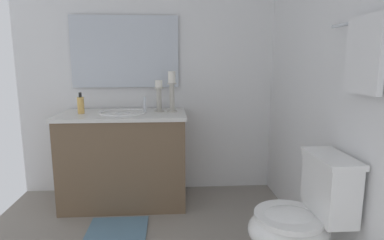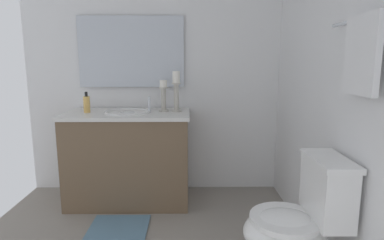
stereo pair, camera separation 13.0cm
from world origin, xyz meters
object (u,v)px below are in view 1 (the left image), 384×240
(mirror, at_px, (125,52))
(bath_mat, at_px, (115,238))
(toilet, at_px, (300,222))
(candle_holder_tall, at_px, (172,90))
(vanity_cabinet, at_px, (125,158))
(towel_near_vanity, at_px, (364,55))
(sink_basin, at_px, (123,117))
(towel_bar, at_px, (372,19))
(soap_bottle, at_px, (81,105))
(candle_holder_short, at_px, (159,95))

(mirror, height_order, bath_mat, mirror)
(toilet, xyz_separation_m, bath_mat, (-0.52, -1.13, -0.36))
(candle_holder_tall, bearing_deg, bath_mat, -32.38)
(vanity_cabinet, height_order, towel_near_vanity, towel_near_vanity)
(vanity_cabinet, distance_m, mirror, 0.97)
(sink_basin, bearing_deg, toilet, 44.59)
(mirror, relative_size, towel_bar, 1.34)
(mirror, bearing_deg, vanity_cabinet, -0.01)
(soap_bottle, height_order, towel_near_vanity, towel_near_vanity)
(candle_holder_short, distance_m, soap_bottle, 0.67)
(sink_basin, height_order, soap_bottle, soap_bottle)
(sink_basin, bearing_deg, vanity_cabinet, -90.00)
(sink_basin, xyz_separation_m, mirror, (-0.28, -0.00, 0.56))
(toilet, bearing_deg, vanity_cabinet, -135.39)
(soap_bottle, distance_m, bath_mat, 1.14)
(soap_bottle, distance_m, toilet, 1.94)
(bath_mat, bearing_deg, towel_bar, 64.43)
(sink_basin, bearing_deg, mirror, -179.80)
(soap_bottle, distance_m, towel_near_vanity, 2.15)
(towel_near_vanity, bearing_deg, sink_basin, -133.66)
(sink_basin, height_order, candle_holder_tall, candle_holder_tall)
(candle_holder_short, bearing_deg, sink_basin, -78.74)
(mirror, height_order, soap_bottle, mirror)
(soap_bottle, relative_size, towel_near_vanity, 0.48)
(toilet, xyz_separation_m, towel_near_vanity, (0.13, 0.20, 0.92))
(mirror, relative_size, bath_mat, 1.63)
(vanity_cabinet, xyz_separation_m, towel_bar, (1.27, 1.35, 1.04))
(mirror, height_order, towel_bar, mirror)
(candle_holder_tall, distance_m, towel_bar, 1.67)
(mirror, distance_m, candle_holder_short, 0.54)
(sink_basin, distance_m, towel_bar, 1.97)
(sink_basin, distance_m, bath_mat, 0.99)
(vanity_cabinet, xyz_separation_m, towel_near_vanity, (1.27, 1.33, 0.88))
(vanity_cabinet, relative_size, candle_holder_tall, 3.07)
(soap_bottle, relative_size, bath_mat, 0.30)
(soap_bottle, xyz_separation_m, toilet, (1.15, 1.48, -0.52))
(mirror, bearing_deg, towel_near_vanity, 40.68)
(sink_basin, relative_size, candle_holder_short, 1.45)
(vanity_cabinet, relative_size, sink_basin, 2.71)
(candle_holder_tall, xyz_separation_m, toilet, (1.19, 0.71, -0.64))
(candle_holder_tall, relative_size, candle_holder_short, 1.28)
(vanity_cabinet, xyz_separation_m, candle_holder_tall, (-0.04, 0.42, 0.60))
(vanity_cabinet, height_order, bath_mat, vanity_cabinet)
(toilet, distance_m, towel_near_vanity, 0.95)
(bath_mat, bearing_deg, toilet, 65.28)
(mirror, xyz_separation_m, soap_bottle, (0.28, -0.35, -0.45))
(sink_basin, height_order, towel_bar, towel_bar)
(towel_near_vanity, height_order, bath_mat, towel_near_vanity)
(soap_bottle, xyz_separation_m, towel_bar, (1.27, 1.70, 0.56))
(vanity_cabinet, bearing_deg, candle_holder_tall, 95.94)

